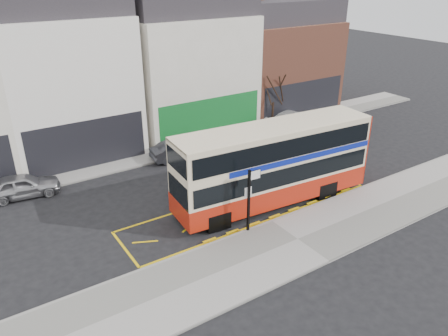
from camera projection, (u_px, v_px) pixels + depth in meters
ground at (267, 220)px, 22.21m from camera, size 120.00×120.00×0.00m
pavement at (298, 240)px, 20.44m from camera, size 40.00×4.00×0.15m
kerb at (272, 222)px, 21.89m from camera, size 40.00×0.15×0.15m
far_pavement at (169, 149)px, 30.51m from camera, size 50.00×3.00×0.15m
road_markings at (248, 207)px, 23.42m from camera, size 14.00×3.40×0.01m
terrace_left at (62, 74)px, 28.58m from camera, size 8.00×8.01×11.80m
terrace_green_shop at (183, 62)px, 33.17m from camera, size 9.00×8.01×11.30m
terrace_right at (275, 56)px, 37.85m from camera, size 9.00×8.01×10.30m
double_decker_bus at (274, 163)px, 22.96m from camera, size 11.15×3.39×4.39m
bus_stop_post at (250, 195)px, 20.33m from camera, size 0.79×0.14×3.20m
car_silver at (23, 186)px, 24.18m from camera, size 4.11×2.13×1.34m
car_grey at (179, 150)px, 28.98m from camera, size 3.94×1.63×1.27m
car_white at (292, 120)px, 34.15m from camera, size 5.55×3.63×1.50m
street_tree_right at (274, 81)px, 33.62m from camera, size 2.50×2.50×5.39m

